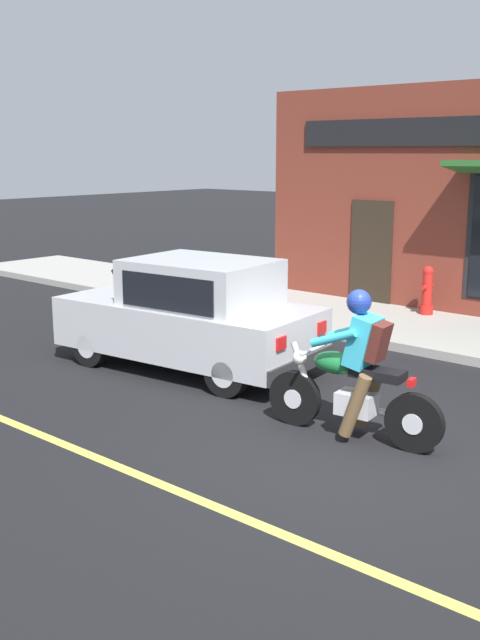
# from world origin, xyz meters

# --- Properties ---
(ground_plane) EXTENTS (80.00, 80.00, 0.00)m
(ground_plane) POSITION_xyz_m (0.00, 0.00, 0.00)
(ground_plane) COLOR black
(sidewalk_curb) EXTENTS (2.60, 22.00, 0.14)m
(sidewalk_curb) POSITION_xyz_m (5.10, 3.00, 0.07)
(sidewalk_curb) COLOR #9E9B93
(sidewalk_curb) RESTS_ON ground
(lane_stripe) EXTENTS (0.12, 19.80, 0.01)m
(lane_stripe) POSITION_xyz_m (-1.80, 3.00, 0.00)
(lane_stripe) COLOR #D1C64C
(lane_stripe) RESTS_ON ground
(motorcycle_with_rider) EXTENTS (0.62, 2.02, 1.62)m
(motorcycle_with_rider) POSITION_xyz_m (0.35, 0.36, 0.68)
(motorcycle_with_rider) COLOR black
(motorcycle_with_rider) RESTS_ON ground
(car_hatchback) EXTENTS (2.01, 3.93, 1.57)m
(car_hatchback) POSITION_xyz_m (1.10, 3.52, 0.77)
(car_hatchback) COLOR black
(car_hatchback) RESTS_ON ground
(fire_hydrant) EXTENTS (0.36, 0.24, 0.88)m
(fire_hydrant) POSITION_xyz_m (6.01, 2.41, 0.57)
(fire_hydrant) COLOR red
(fire_hydrant) RESTS_ON sidewalk_curb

